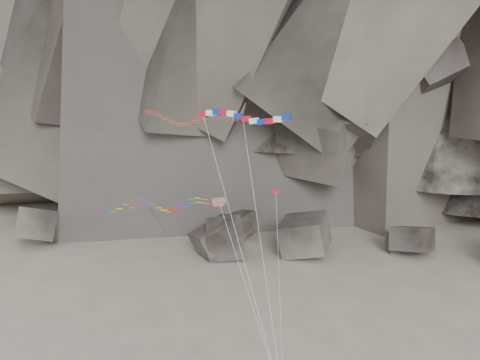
% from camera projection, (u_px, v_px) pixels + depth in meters
% --- Properties ---
extents(boulder_field, '(77.43, 17.53, 7.14)m').
position_uv_depth(boulder_field, '(269.00, 239.00, 78.63)').
color(boulder_field, '#47423F').
rests_on(boulder_field, ground).
extents(delta_kite, '(14.92, 14.03, 21.85)m').
position_uv_depth(delta_kite, '(188.00, 116.00, 49.94)').
color(delta_kite, red).
rests_on(delta_kite, ground).
extents(banner_kite, '(8.55, 10.08, 21.36)m').
position_uv_depth(banner_kite, '(243.00, 118.00, 44.41)').
color(banner_kite, red).
rests_on(banner_kite, ground).
extents(parafoil_kite, '(19.66, 11.64, 13.22)m').
position_uv_depth(parafoil_kite, '(153.00, 205.00, 50.52)').
color(parafoil_kite, yellow).
rests_on(parafoil_kite, ground).
extents(pennant_kite, '(2.03, 9.98, 14.27)m').
position_uv_depth(pennant_kite, '(277.00, 223.00, 45.76)').
color(pennant_kite, red).
rests_on(pennant_kite, ground).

